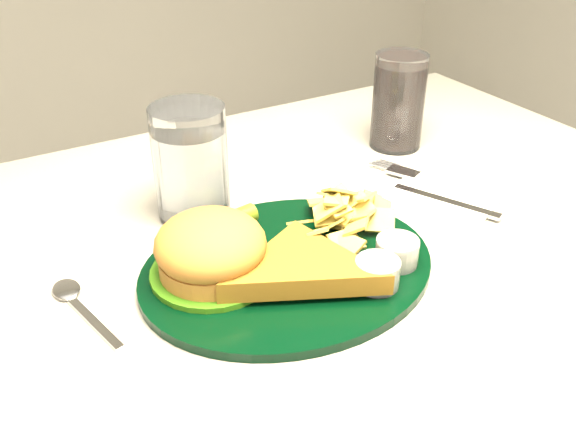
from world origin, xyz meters
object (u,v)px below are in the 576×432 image
water_glass (191,163)px  cola_glass (398,101)px  dinner_plate (288,243)px  fork_napkin (440,198)px

water_glass → cola_glass: (0.34, 0.04, 0.00)m
dinner_plate → cola_glass: size_ratio=2.31×
dinner_plate → fork_napkin: (0.24, 0.03, -0.03)m
dinner_plate → water_glass: (-0.04, 0.16, 0.03)m
dinner_plate → water_glass: water_glass is taller
water_glass → fork_napkin: water_glass is taller
water_glass → fork_napkin: bearing=-24.9°
dinner_plate → fork_napkin: dinner_plate is taller
water_glass → dinner_plate: bearing=-77.0°
water_glass → fork_napkin: (0.28, -0.13, -0.06)m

